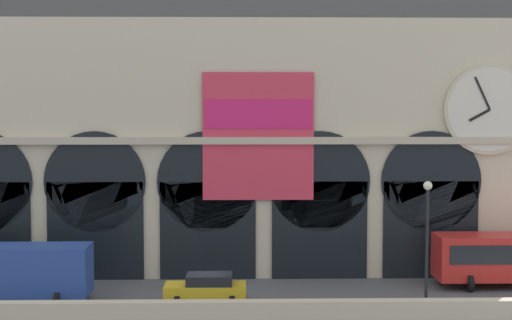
# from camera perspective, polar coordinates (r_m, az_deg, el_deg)

# --- Properties ---
(ground_plane) EXTENTS (200.00, 200.00, 0.00)m
(ground_plane) POSITION_cam_1_polar(r_m,az_deg,el_deg) (41.50, -4.00, -10.65)
(ground_plane) COLOR #54565B
(quay_parapet_wall) EXTENTS (90.00, 0.70, 1.18)m
(quay_parapet_wall) POSITION_cam_1_polar(r_m,az_deg,el_deg) (36.75, -4.37, -11.64)
(quay_parapet_wall) COLOR beige
(quay_parapet_wall) RESTS_ON ground
(station_building) EXTENTS (42.54, 6.30, 20.19)m
(station_building) POSITION_cam_1_polar(r_m,az_deg,el_deg) (48.11, -3.56, 3.21)
(station_building) COLOR beige
(station_building) RESTS_ON ground
(box_truck_midwest) EXTENTS (7.50, 2.91, 3.12)m
(box_truck_midwest) POSITION_cam_1_polar(r_m,az_deg,el_deg) (42.36, -17.55, -8.17)
(box_truck_midwest) COLOR #19727A
(box_truck_midwest) RESTS_ON ground
(car_center) EXTENTS (4.40, 2.22, 1.55)m
(car_center) POSITION_cam_1_polar(r_m,az_deg,el_deg) (40.73, -3.84, -9.77)
(car_center) COLOR gold
(car_center) RESTS_ON ground
(street_lamp_quayside) EXTENTS (0.44, 0.44, 6.90)m
(street_lamp_quayside) POSITION_cam_1_polar(r_m,az_deg,el_deg) (37.80, 13.01, -5.36)
(street_lamp_quayside) COLOR black
(street_lamp_quayside) RESTS_ON ground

